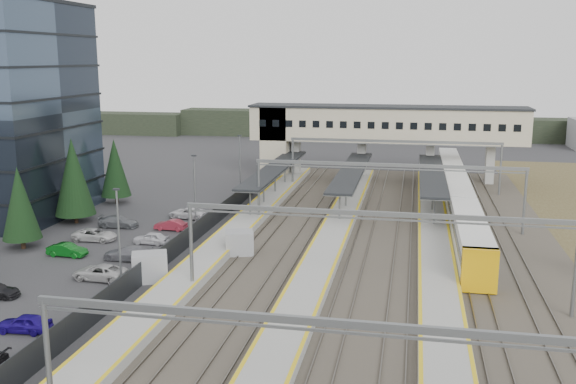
% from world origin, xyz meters
% --- Properties ---
extents(ground, '(220.00, 220.00, 0.00)m').
position_xyz_m(ground, '(0.00, 0.00, 0.00)').
color(ground, '#2B2B2D').
rests_on(ground, ground).
extents(car_park, '(10.60, 44.71, 1.30)m').
position_xyz_m(car_park, '(-13.01, -7.28, 0.61)').
color(car_park, '#A6A5AB').
rests_on(car_park, ground).
extents(lampposts, '(0.50, 53.25, 8.07)m').
position_xyz_m(lampposts, '(-8.00, 1.25, 4.34)').
color(lampposts, slate).
rests_on(lampposts, ground).
extents(fence, '(0.08, 90.00, 2.00)m').
position_xyz_m(fence, '(-6.50, 5.00, 1.00)').
color(fence, '#26282B').
rests_on(fence, ground).
extents(relay_cabin_near, '(3.41, 3.02, 2.35)m').
position_xyz_m(relay_cabin_near, '(-6.28, -6.25, 1.18)').
color(relay_cabin_near, gray).
rests_on(relay_cabin_near, ground).
extents(relay_cabin_far, '(3.07, 2.79, 2.35)m').
position_xyz_m(relay_cabin_far, '(-0.87, 1.79, 1.17)').
color(relay_cabin_far, gray).
rests_on(relay_cabin_far, ground).
extents(rail_corridor, '(34.00, 90.00, 0.92)m').
position_xyz_m(rail_corridor, '(9.34, 5.00, 0.29)').
color(rail_corridor, '#3C382D').
rests_on(rail_corridor, ground).
extents(canopies, '(23.10, 30.00, 3.28)m').
position_xyz_m(canopies, '(7.00, 27.00, 3.92)').
color(canopies, black).
rests_on(canopies, ground).
extents(footbridge, '(40.40, 6.40, 11.20)m').
position_xyz_m(footbridge, '(7.70, 42.00, 7.93)').
color(footbridge, '#B7AD8B').
rests_on(footbridge, ground).
extents(gantries, '(28.40, 62.28, 7.17)m').
position_xyz_m(gantries, '(12.00, 3.00, 6.00)').
color(gantries, slate).
rests_on(gantries, ground).
extents(train, '(2.76, 57.59, 3.47)m').
position_xyz_m(train, '(20.00, 23.83, 1.97)').
color(train, silver).
rests_on(train, ground).
extents(treeline_far, '(170.00, 19.00, 7.00)m').
position_xyz_m(treeline_far, '(23.81, 92.28, 2.95)').
color(treeline_far, black).
rests_on(treeline_far, ground).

